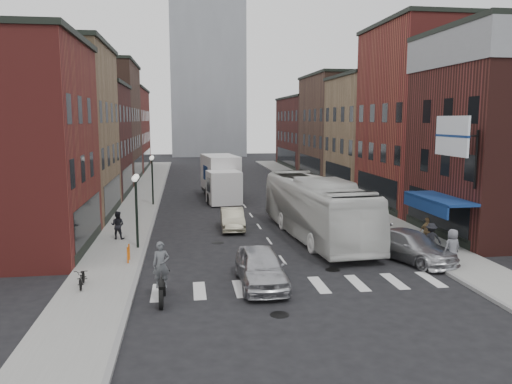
# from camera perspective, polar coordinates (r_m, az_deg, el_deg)

# --- Properties ---
(ground) EXTENTS (160.00, 160.00, 0.00)m
(ground) POSITION_cam_1_polar(r_m,az_deg,el_deg) (24.48, 3.51, -8.39)
(ground) COLOR black
(ground) RESTS_ON ground
(sidewalk_left) EXTENTS (3.00, 74.00, 0.15)m
(sidewalk_left) POSITION_cam_1_polar(r_m,az_deg,el_deg) (45.63, -12.76, -0.66)
(sidewalk_left) COLOR gray
(sidewalk_left) RESTS_ON ground
(sidewalk_right) EXTENTS (3.00, 74.00, 0.15)m
(sidewalk_right) POSITION_cam_1_polar(r_m,az_deg,el_deg) (47.39, 8.19, -0.21)
(sidewalk_right) COLOR gray
(sidewalk_right) RESTS_ON ground
(curb_left) EXTENTS (0.20, 74.00, 0.16)m
(curb_left) POSITION_cam_1_polar(r_m,az_deg,el_deg) (45.54, -10.87, -0.72)
(curb_left) COLOR gray
(curb_left) RESTS_ON ground
(curb_right) EXTENTS (0.20, 74.00, 0.16)m
(curb_right) POSITION_cam_1_polar(r_m,az_deg,el_deg) (47.00, 6.43, -0.34)
(curb_right) COLOR gray
(curb_right) RESTS_ON ground
(crosswalk_stripes) EXTENTS (12.00, 2.20, 0.01)m
(crosswalk_stripes) POSITION_cam_1_polar(r_m,az_deg,el_deg) (21.69, 5.15, -10.63)
(crosswalk_stripes) COLOR silver
(crosswalk_stripes) RESTS_ON ground
(bldg_left_mid_a) EXTENTS (10.30, 10.20, 12.30)m
(bldg_left_mid_a) POSITION_cam_1_polar(r_m,az_deg,el_deg) (38.33, -23.77, 6.30)
(bldg_left_mid_a) COLOR olive
(bldg_left_mid_a) RESTS_ON ground
(bldg_left_mid_b) EXTENTS (10.30, 10.20, 10.30)m
(bldg_left_mid_b) POSITION_cam_1_polar(r_m,az_deg,el_deg) (48.07, -20.54, 5.55)
(bldg_left_mid_b) COLOR #3F1A16
(bldg_left_mid_b) RESTS_ON ground
(bldg_left_far_a) EXTENTS (10.30, 12.20, 13.30)m
(bldg_left_far_a) POSITION_cam_1_polar(r_m,az_deg,el_deg) (58.83, -18.35, 7.53)
(bldg_left_far_a) COLOR #492F24
(bldg_left_far_a) RESTS_ON ground
(bldg_left_far_b) EXTENTS (10.30, 16.20, 11.30)m
(bldg_left_far_b) POSITION_cam_1_polar(r_m,az_deg,el_deg) (72.68, -16.39, 6.89)
(bldg_left_far_b) COLOR maroon
(bldg_left_far_b) RESTS_ON ground
(bldg_right_mid_a) EXTENTS (10.30, 10.20, 14.30)m
(bldg_right_mid_a) POSITION_cam_1_polar(r_m,az_deg,el_deg) (41.92, 20.18, 7.98)
(bldg_right_mid_a) COLOR maroon
(bldg_right_mid_a) RESTS_ON ground
(bldg_right_mid_b) EXTENTS (10.30, 10.20, 11.30)m
(bldg_right_mid_b) POSITION_cam_1_polar(r_m,az_deg,el_deg) (50.97, 14.75, 6.49)
(bldg_right_mid_b) COLOR olive
(bldg_right_mid_b) RESTS_ON ground
(bldg_right_far_a) EXTENTS (10.30, 12.20, 12.30)m
(bldg_right_far_a) POSITION_cam_1_polar(r_m,az_deg,el_deg) (61.24, 10.74, 7.35)
(bldg_right_far_a) COLOR #492F24
(bldg_right_far_a) RESTS_ON ground
(bldg_right_far_b) EXTENTS (10.30, 16.20, 10.30)m
(bldg_right_far_b) POSITION_cam_1_polar(r_m,az_deg,el_deg) (74.65, 7.22, 6.80)
(bldg_right_far_b) COLOR #3F1A16
(bldg_right_far_b) RESTS_ON ground
(awning_blue) EXTENTS (1.80, 5.00, 0.78)m
(awning_blue) POSITION_cam_1_polar(r_m,az_deg,el_deg) (29.25, 19.91, -0.84)
(awning_blue) COLOR navy
(awning_blue) RESTS_ON ground
(billboard_sign) EXTENTS (1.52, 3.00, 3.70)m
(billboard_sign) POSITION_cam_1_polar(r_m,az_deg,el_deg) (27.02, 21.64, 5.83)
(billboard_sign) COLOR black
(billboard_sign) RESTS_ON ground
(distant_tower) EXTENTS (14.00, 14.00, 50.00)m
(distant_tower) POSITION_cam_1_polar(r_m,az_deg,el_deg) (102.65, -5.69, 18.35)
(distant_tower) COLOR #9399A0
(distant_tower) RESTS_ON ground
(streetlamp_near) EXTENTS (0.32, 1.22, 4.11)m
(streetlamp_near) POSITION_cam_1_polar(r_m,az_deg,el_deg) (27.38, -13.54, -0.57)
(streetlamp_near) COLOR black
(streetlamp_near) RESTS_ON ground
(streetlamp_far) EXTENTS (0.32, 1.22, 4.11)m
(streetlamp_far) POSITION_cam_1_polar(r_m,az_deg,el_deg) (41.23, -11.78, 2.41)
(streetlamp_far) COLOR black
(streetlamp_far) RESTS_ON ground
(bike_rack) EXTENTS (0.08, 0.68, 0.80)m
(bike_rack) POSITION_cam_1_polar(r_m,az_deg,el_deg) (25.25, -14.37, -6.82)
(bike_rack) COLOR #D8590C
(bike_rack) RESTS_ON sidewalk_left
(box_truck) EXTENTS (3.36, 9.01, 3.81)m
(box_truck) POSITION_cam_1_polar(r_m,az_deg,el_deg) (44.16, -4.00, 1.60)
(box_truck) COLOR white
(box_truck) RESTS_ON ground
(motorcycle_rider) EXTENTS (0.68, 2.35, 2.39)m
(motorcycle_rider) POSITION_cam_1_polar(r_m,az_deg,el_deg) (19.83, -10.76, -9.17)
(motorcycle_rider) COLOR black
(motorcycle_rider) RESTS_ON ground
(transit_bus) EXTENTS (3.97, 13.17, 3.62)m
(transit_bus) POSITION_cam_1_polar(r_m,az_deg,el_deg) (29.92, 6.87, -1.79)
(transit_bus) COLOR silver
(transit_bus) RESTS_ON ground
(sedan_left_near) EXTENTS (1.93, 4.78, 1.63)m
(sedan_left_near) POSITION_cam_1_polar(r_m,az_deg,el_deg) (21.41, 0.53, -8.56)
(sedan_left_near) COLOR #B9BABF
(sedan_left_near) RESTS_ON ground
(sedan_left_far) EXTENTS (1.57, 4.14, 1.35)m
(sedan_left_far) POSITION_cam_1_polar(r_m,az_deg,el_deg) (32.14, -2.72, -3.10)
(sedan_left_far) COLOR beige
(sedan_left_far) RESTS_ON ground
(curb_car) EXTENTS (3.76, 5.50, 1.48)m
(curb_car) POSITION_cam_1_polar(r_m,az_deg,el_deg) (26.28, 17.30, -5.92)
(curb_car) COLOR #BBBCC0
(curb_car) RESTS_ON ground
(parked_bicycle) EXTENTS (0.66, 1.58, 0.81)m
(parked_bicycle) POSITION_cam_1_polar(r_m,az_deg,el_deg) (22.10, -19.24, -9.20)
(parked_bicycle) COLOR black
(parked_bicycle) RESTS_ON sidewalk_left
(ped_left_solo) EXTENTS (0.88, 0.64, 1.63)m
(ped_left_solo) POSITION_cam_1_polar(r_m,az_deg,el_deg) (29.97, -15.53, -3.67)
(ped_left_solo) COLOR black
(ped_left_solo) RESTS_ON sidewalk_left
(ped_right_a) EXTENTS (1.14, 0.72, 1.64)m
(ped_right_a) POSITION_cam_1_polar(r_m,az_deg,el_deg) (27.11, 19.37, -5.08)
(ped_right_a) COLOR black
(ped_right_a) RESTS_ON sidewalk_right
(ped_right_b) EXTENTS (0.93, 0.52, 1.54)m
(ped_right_b) POSITION_cam_1_polar(r_m,az_deg,el_deg) (29.13, 18.96, -4.26)
(ped_right_b) COLOR olive
(ped_right_b) RESTS_ON sidewalk_right
(ped_right_c) EXTENTS (0.92, 0.68, 1.73)m
(ped_right_c) POSITION_cam_1_polar(r_m,az_deg,el_deg) (25.57, 21.53, -5.87)
(ped_right_c) COLOR slate
(ped_right_c) RESTS_ON sidewalk_right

